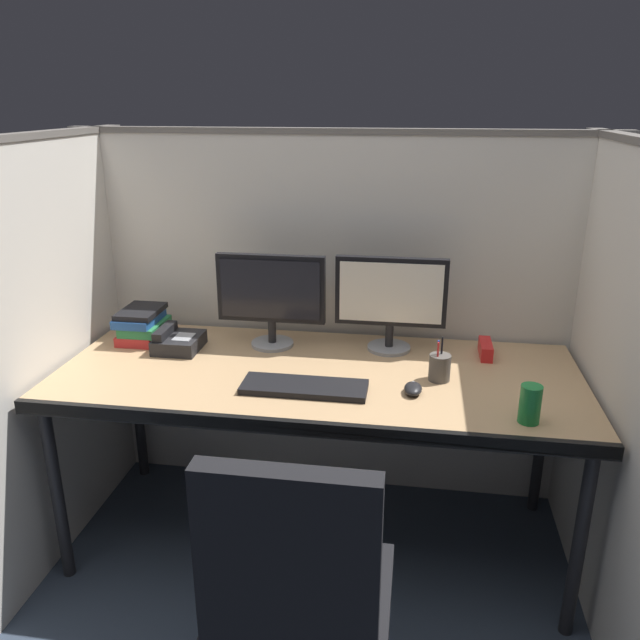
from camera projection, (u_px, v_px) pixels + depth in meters
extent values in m
plane|color=#2D3847|center=(305.00, 592.00, 2.27)|extent=(8.00, 8.00, 0.00)
cube|color=beige|center=(334.00, 322.00, 2.71)|extent=(2.20, 0.05, 1.55)
cube|color=#605B56|center=(336.00, 131.00, 2.45)|extent=(2.21, 0.06, 0.02)
cube|color=beige|center=(50.00, 356.00, 2.35)|extent=(0.05, 1.40, 1.55)
cube|color=#605B56|center=(16.00, 137.00, 2.08)|extent=(0.06, 1.41, 0.02)
cube|color=beige|center=(614.00, 392.00, 2.06)|extent=(0.05, 1.40, 1.55)
cube|color=tan|center=(318.00, 376.00, 2.31)|extent=(1.90, 0.80, 0.04)
cube|color=black|center=(298.00, 428.00, 1.95)|extent=(1.90, 0.02, 0.05)
cylinder|color=black|center=(57.00, 494.00, 2.25)|extent=(0.04, 0.04, 0.70)
cylinder|color=black|center=(579.00, 545.00, 1.99)|extent=(0.04, 0.04, 0.70)
cylinder|color=black|center=(138.00, 407.00, 2.88)|extent=(0.04, 0.04, 0.70)
cylinder|color=black|center=(541.00, 437.00, 2.63)|extent=(0.04, 0.04, 0.70)
cube|color=black|center=(304.00, 603.00, 1.61)|extent=(0.44, 0.44, 0.07)
cube|color=black|center=(287.00, 568.00, 1.35)|extent=(0.40, 0.06, 0.48)
cylinder|color=gray|center=(272.00, 343.00, 2.55)|extent=(0.17, 0.17, 0.01)
cylinder|color=black|center=(272.00, 331.00, 2.53)|extent=(0.03, 0.03, 0.09)
cube|color=black|center=(271.00, 288.00, 2.47)|extent=(0.43, 0.03, 0.27)
cube|color=black|center=(270.00, 290.00, 2.45)|extent=(0.39, 0.01, 0.23)
cylinder|color=gray|center=(389.00, 347.00, 2.50)|extent=(0.17, 0.17, 0.01)
cylinder|color=black|center=(389.00, 335.00, 2.49)|extent=(0.03, 0.03, 0.09)
cube|color=black|center=(391.00, 292.00, 2.43)|extent=(0.43, 0.03, 0.27)
cube|color=silver|center=(391.00, 293.00, 2.41)|extent=(0.39, 0.01, 0.23)
cube|color=black|center=(304.00, 387.00, 2.15)|extent=(0.43, 0.15, 0.02)
ellipsoid|color=black|center=(413.00, 389.00, 2.13)|extent=(0.06, 0.10, 0.03)
cylinder|color=#59595B|center=(413.00, 383.00, 2.14)|extent=(0.01, 0.01, 0.01)
cylinder|color=#197233|center=(530.00, 404.00, 1.92)|extent=(0.07, 0.07, 0.12)
cylinder|color=#4C4742|center=(440.00, 368.00, 2.22)|extent=(0.08, 0.08, 0.09)
cylinder|color=red|center=(437.00, 361.00, 2.20)|extent=(0.01, 0.01, 0.14)
cylinder|color=#263FB2|center=(437.00, 359.00, 2.21)|extent=(0.01, 0.01, 0.14)
cylinder|color=black|center=(441.00, 357.00, 2.22)|extent=(0.01, 0.01, 0.15)
cube|color=red|center=(485.00, 349.00, 2.43)|extent=(0.04, 0.15, 0.06)
cube|color=#B22626|center=(143.00, 335.00, 2.60)|extent=(0.15, 0.21, 0.04)
cube|color=#26723F|center=(145.00, 326.00, 2.59)|extent=(0.15, 0.21, 0.04)
cube|color=#1E478C|center=(139.00, 318.00, 2.57)|extent=(0.15, 0.21, 0.03)
cube|color=black|center=(141.00, 311.00, 2.57)|extent=(0.15, 0.21, 0.02)
cube|color=black|center=(179.00, 343.00, 2.50)|extent=(0.17, 0.19, 0.06)
cube|color=black|center=(165.00, 331.00, 2.49)|extent=(0.04, 0.17, 0.03)
cube|color=gray|center=(184.00, 337.00, 2.47)|extent=(0.07, 0.09, 0.00)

